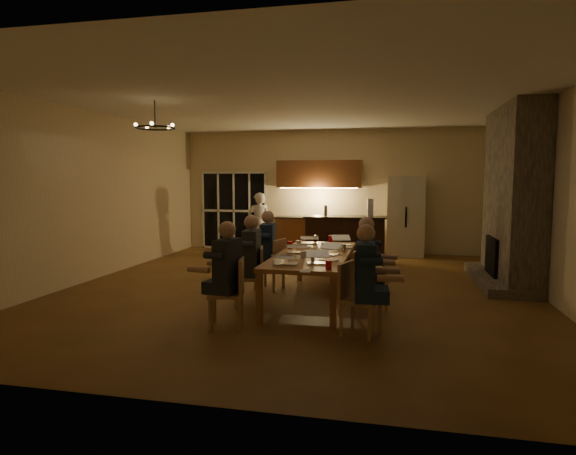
# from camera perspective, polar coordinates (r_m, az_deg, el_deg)

# --- Properties ---
(floor) EXTENTS (9.00, 9.00, 0.00)m
(floor) POSITION_cam_1_polar(r_m,az_deg,el_deg) (8.52, 1.30, -7.23)
(floor) COLOR brown
(floor) RESTS_ON ground
(back_wall) EXTENTS (8.00, 0.04, 3.20)m
(back_wall) POSITION_cam_1_polar(r_m,az_deg,el_deg) (12.77, 5.22, 4.30)
(back_wall) COLOR beige
(back_wall) RESTS_ON ground
(left_wall) EXTENTS (0.04, 9.00, 3.20)m
(left_wall) POSITION_cam_1_polar(r_m,az_deg,el_deg) (9.90, -22.22, 3.51)
(left_wall) COLOR beige
(left_wall) RESTS_ON ground
(right_wall) EXTENTS (0.04, 9.00, 3.20)m
(right_wall) POSITION_cam_1_polar(r_m,az_deg,el_deg) (8.51, 28.99, 2.93)
(right_wall) COLOR beige
(right_wall) RESTS_ON ground
(ceiling) EXTENTS (8.00, 9.00, 0.04)m
(ceiling) POSITION_cam_1_polar(r_m,az_deg,el_deg) (8.41, 1.35, 14.69)
(ceiling) COLOR white
(ceiling) RESTS_ON back_wall
(french_doors) EXTENTS (1.86, 0.08, 2.10)m
(french_doors) POSITION_cam_1_polar(r_m,az_deg,el_deg) (13.36, -6.41, 1.99)
(french_doors) COLOR black
(french_doors) RESTS_ON ground
(fireplace) EXTENTS (0.58, 2.50, 3.20)m
(fireplace) POSITION_cam_1_polar(r_m,az_deg,el_deg) (9.59, 25.11, 3.33)
(fireplace) COLOR #756B5C
(fireplace) RESTS_ON ground
(kitchenette) EXTENTS (2.24, 0.68, 2.40)m
(kitchenette) POSITION_cam_1_polar(r_m,az_deg,el_deg) (12.51, 3.66, 2.45)
(kitchenette) COLOR brown
(kitchenette) RESTS_ON ground
(refrigerator) EXTENTS (0.90, 0.68, 2.00)m
(refrigerator) POSITION_cam_1_polar(r_m,az_deg,el_deg) (12.34, 13.77, 1.32)
(refrigerator) COLOR beige
(refrigerator) RESTS_ON ground
(dining_table) EXTENTS (1.10, 2.94, 0.75)m
(dining_table) POSITION_cam_1_polar(r_m,az_deg,el_deg) (7.64, 3.01, -5.86)
(dining_table) COLOR #AA7044
(dining_table) RESTS_ON ground
(bar_island) EXTENTS (1.85, 0.68, 1.08)m
(bar_island) POSITION_cam_1_polar(r_m,az_deg,el_deg) (11.04, 6.81, -1.45)
(bar_island) COLOR black
(bar_island) RESTS_ON ground
(chair_left_near) EXTENTS (0.53, 0.53, 0.89)m
(chair_left_near) POSITION_cam_1_polar(r_m,az_deg,el_deg) (6.33, -7.34, -7.69)
(chair_left_near) COLOR tan
(chair_left_near) RESTS_ON ground
(chair_left_mid) EXTENTS (0.54, 0.54, 0.89)m
(chair_left_mid) POSITION_cam_1_polar(r_m,az_deg,el_deg) (7.32, -4.69, -5.83)
(chair_left_mid) COLOR tan
(chair_left_mid) RESTS_ON ground
(chair_left_far) EXTENTS (0.53, 0.53, 0.89)m
(chair_left_far) POSITION_cam_1_polar(r_m,az_deg,el_deg) (8.35, -2.22, -4.38)
(chair_left_far) COLOR tan
(chair_left_far) RESTS_ON ground
(chair_right_near) EXTENTS (0.55, 0.55, 0.89)m
(chair_right_near) POSITION_cam_1_polar(r_m,az_deg,el_deg) (6.01, 8.65, -8.43)
(chair_right_near) COLOR tan
(chair_right_near) RESTS_ON ground
(chair_right_mid) EXTENTS (0.53, 0.53, 0.89)m
(chair_right_mid) POSITION_cam_1_polar(r_m,az_deg,el_deg) (7.06, 9.80, -6.33)
(chair_right_mid) COLOR tan
(chair_right_mid) RESTS_ON ground
(chair_right_far) EXTENTS (0.51, 0.51, 0.89)m
(chair_right_far) POSITION_cam_1_polar(r_m,az_deg,el_deg) (8.06, 9.80, -4.82)
(chair_right_far) COLOR tan
(chair_right_far) RESTS_ON ground
(person_left_near) EXTENTS (0.69, 0.69, 1.38)m
(person_left_near) POSITION_cam_1_polar(r_m,az_deg,el_deg) (6.25, -7.16, -5.56)
(person_left_near) COLOR #252A30
(person_left_near) RESTS_ON ground
(person_right_near) EXTENTS (0.64, 0.64, 1.38)m
(person_right_near) POSITION_cam_1_polar(r_m,az_deg,el_deg) (5.89, 9.14, -6.29)
(person_right_near) COLOR #1D324A
(person_right_near) RESTS_ON ground
(person_left_mid) EXTENTS (0.66, 0.66, 1.38)m
(person_left_mid) POSITION_cam_1_polar(r_m,az_deg,el_deg) (7.30, -4.32, -3.91)
(person_left_mid) COLOR #33383C
(person_left_mid) RESTS_ON ground
(person_right_mid) EXTENTS (0.64, 0.64, 1.38)m
(person_right_mid) POSITION_cam_1_polar(r_m,az_deg,el_deg) (7.01, 9.21, -4.36)
(person_right_mid) COLOR #252A30
(person_right_mid) RESTS_ON ground
(person_left_far) EXTENTS (0.66, 0.66, 1.38)m
(person_left_far) POSITION_cam_1_polar(r_m,az_deg,el_deg) (8.31, -2.40, -2.72)
(person_left_far) COLOR #1D324A
(person_left_far) RESTS_ON ground
(standing_person) EXTENTS (0.68, 0.57, 1.58)m
(standing_person) POSITION_cam_1_polar(r_m,az_deg,el_deg) (12.24, -3.44, 0.46)
(standing_person) COLOR silver
(standing_person) RESTS_ON ground
(chandelier) EXTENTS (0.64, 0.64, 0.03)m
(chandelier) POSITION_cam_1_polar(r_m,az_deg,el_deg) (8.34, -15.46, 11.31)
(chandelier) COLOR black
(chandelier) RESTS_ON ceiling
(laptop_a) EXTENTS (0.32, 0.28, 0.23)m
(laptop_a) POSITION_cam_1_polar(r_m,az_deg,el_deg) (6.59, -0.25, -3.40)
(laptop_a) COLOR silver
(laptop_a) RESTS_ON dining_table
(laptop_b) EXTENTS (0.38, 0.35, 0.23)m
(laptop_b) POSITION_cam_1_polar(r_m,az_deg,el_deg) (6.65, 3.63, -3.33)
(laptop_b) COLOR silver
(laptop_b) RESTS_ON dining_table
(laptop_c) EXTENTS (0.36, 0.32, 0.23)m
(laptop_c) POSITION_cam_1_polar(r_m,az_deg,el_deg) (7.62, 1.10, -2.16)
(laptop_c) COLOR silver
(laptop_c) RESTS_ON dining_table
(laptop_d) EXTENTS (0.40, 0.37, 0.23)m
(laptop_d) POSITION_cam_1_polar(r_m,az_deg,el_deg) (7.45, 4.73, -2.37)
(laptop_d) COLOR silver
(laptop_d) RESTS_ON dining_table
(laptop_e) EXTENTS (0.35, 0.32, 0.23)m
(laptop_e) POSITION_cam_1_polar(r_m,az_deg,el_deg) (8.71, 2.59, -1.18)
(laptop_e) COLOR silver
(laptop_e) RESTS_ON dining_table
(laptop_f) EXTENTS (0.38, 0.35, 0.23)m
(laptop_f) POSITION_cam_1_polar(r_m,az_deg,el_deg) (8.53, 6.40, -1.36)
(laptop_f) COLOR silver
(laptop_f) RESTS_ON dining_table
(mug_front) EXTENTS (0.08, 0.08, 0.10)m
(mug_front) POSITION_cam_1_polar(r_m,az_deg,el_deg) (7.12, 1.83, -3.24)
(mug_front) COLOR silver
(mug_front) RESTS_ON dining_table
(mug_mid) EXTENTS (0.08, 0.08, 0.10)m
(mug_mid) POSITION_cam_1_polar(r_m,az_deg,el_deg) (8.15, 4.27, -2.11)
(mug_mid) COLOR silver
(mug_mid) RESTS_ON dining_table
(mug_back) EXTENTS (0.09, 0.09, 0.10)m
(mug_back) POSITION_cam_1_polar(r_m,az_deg,el_deg) (8.36, 1.29, -1.90)
(mug_back) COLOR silver
(mug_back) RESTS_ON dining_table
(redcup_near) EXTENTS (0.08, 0.08, 0.12)m
(redcup_near) POSITION_cam_1_polar(r_m,az_deg,el_deg) (6.23, 4.85, -4.45)
(redcup_near) COLOR red
(redcup_near) RESTS_ON dining_table
(redcup_mid) EXTENTS (0.09, 0.09, 0.12)m
(redcup_mid) POSITION_cam_1_polar(r_m,az_deg,el_deg) (8.11, 0.23, -2.07)
(redcup_mid) COLOR red
(redcup_mid) RESTS_ON dining_table
(redcup_far) EXTENTS (0.10, 0.10, 0.12)m
(redcup_far) POSITION_cam_1_polar(r_m,az_deg,el_deg) (8.99, 5.13, -1.32)
(redcup_far) COLOR red
(redcup_far) RESTS_ON dining_table
(can_silver) EXTENTS (0.06, 0.06, 0.12)m
(can_silver) POSITION_cam_1_polar(r_m,az_deg,el_deg) (6.86, 2.93, -3.50)
(can_silver) COLOR #B2B2B7
(can_silver) RESTS_ON dining_table
(can_cola) EXTENTS (0.07, 0.07, 0.12)m
(can_cola) POSITION_cam_1_polar(r_m,az_deg,el_deg) (9.02, 3.26, -1.29)
(can_cola) COLOR #3F0F0C
(can_cola) RESTS_ON dining_table
(can_right) EXTENTS (0.07, 0.07, 0.12)m
(can_right) POSITION_cam_1_polar(r_m,az_deg,el_deg) (7.79, 6.66, -2.42)
(can_right) COLOR #B2B2B7
(can_right) RESTS_ON dining_table
(plate_near) EXTENTS (0.23, 0.23, 0.02)m
(plate_near) POSITION_cam_1_polar(r_m,az_deg,el_deg) (6.93, 5.09, -3.85)
(plate_near) COLOR silver
(plate_near) RESTS_ON dining_table
(plate_left) EXTENTS (0.23, 0.23, 0.02)m
(plate_left) POSITION_cam_1_polar(r_m,az_deg,el_deg) (6.78, -0.87, -4.04)
(plate_left) COLOR silver
(plate_left) RESTS_ON dining_table
(plate_far) EXTENTS (0.25, 0.25, 0.02)m
(plate_far) POSITION_cam_1_polar(r_m,az_deg,el_deg) (8.19, 6.80, -2.39)
(plate_far) COLOR silver
(plate_far) RESTS_ON dining_table
(notepad) EXTENTS (0.16, 0.20, 0.01)m
(notepad) POSITION_cam_1_polar(r_m,az_deg,el_deg) (6.09, 2.07, -5.20)
(notepad) COLOR white
(notepad) RESTS_ON dining_table
(bar_bottle) EXTENTS (0.08, 0.08, 0.24)m
(bar_bottle) POSITION_cam_1_polar(r_m,az_deg,el_deg) (11.03, 4.49, 2.01)
(bar_bottle) COLOR #99999E
(bar_bottle) RESTS_ON bar_island
(bar_blender) EXTENTS (0.16, 0.16, 0.40)m
(bar_blender) POSITION_cam_1_polar(r_m,az_deg,el_deg) (10.98, 9.70, 2.35)
(bar_blender) COLOR silver
(bar_blender) RESTS_ON bar_island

